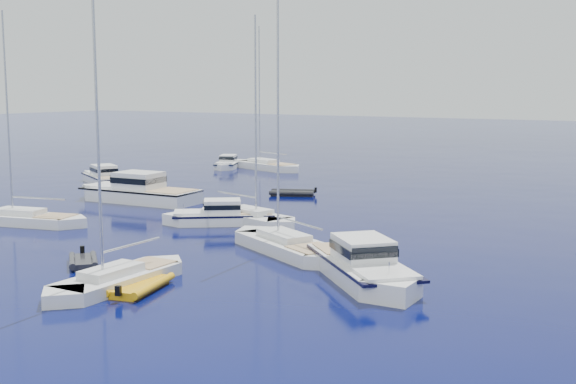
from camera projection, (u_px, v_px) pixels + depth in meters
name	position (u px, v px, depth m)	size (l,w,h in m)	color
ground	(32.00, 325.00, 29.69)	(400.00, 400.00, 0.00)	#081254
motor_cruiser_right	(364.00, 280.00, 36.47)	(3.18, 10.40, 2.73)	silver
motor_cruiser_left	(220.00, 224.00, 51.55)	(2.55, 8.35, 2.19)	white
motor_cruiser_centre	(137.00, 201.00, 61.61)	(3.70, 12.10, 3.18)	white
motor_cruiser_far_l	(104.00, 183.00, 73.37)	(2.74, 8.95, 2.35)	white
motor_cruiser_horizon	(228.00, 168.00, 87.21)	(2.29, 7.48, 1.96)	white
sailboat_fore	(118.00, 286.00, 35.43)	(2.49, 9.57, 14.07)	silver
sailboat_mid_r	(288.00, 252.00, 42.63)	(2.88, 11.07, 16.27)	silver
sailboat_mid_l	(26.00, 224.00, 51.48)	(2.68, 10.32, 15.17)	white
sailboat_centre	(247.00, 222.00, 52.16)	(2.62, 10.08, 14.82)	silver
sailboat_far_l	(266.00, 169.00, 85.81)	(3.01, 11.57, 17.01)	white
tender_yellow	(140.00, 290.00, 34.69)	(2.15, 3.99, 0.95)	orange
tender_grey_near	(83.00, 265.00, 39.55)	(1.76, 3.11, 0.95)	black
tender_grey_far	(292.00, 195.00, 65.11)	(2.22, 4.13, 0.95)	black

